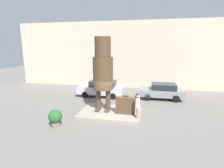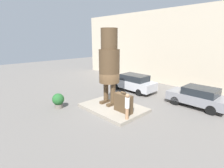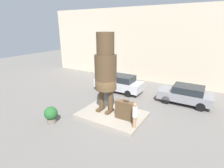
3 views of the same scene
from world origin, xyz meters
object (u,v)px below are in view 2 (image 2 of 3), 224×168
at_px(statue_figure, 109,61).
at_px(giant_suitcase, 123,103).
at_px(tourist, 127,105).
at_px(planter_pot, 58,100).
at_px(parked_car_silver, 133,82).
at_px(parked_car_grey, 198,96).

xyz_separation_m(statue_figure, giant_suitcase, (1.71, -0.36, -2.51)).
height_order(tourist, planter_pot, tourist).
distance_m(tourist, parked_car_silver, 6.58).
bearing_deg(giant_suitcase, planter_pot, -148.10).
xyz_separation_m(statue_figure, parked_car_silver, (-1.33, 4.29, -2.50)).
bearing_deg(statue_figure, planter_pot, -128.85).
distance_m(tourist, parked_car_grey, 5.92).
xyz_separation_m(giant_suitcase, parked_car_silver, (-3.04, 4.65, 0.01)).
xyz_separation_m(parked_car_grey, planter_pot, (-6.79, -7.47, -0.20)).
bearing_deg(parked_car_grey, parked_car_silver, 3.16).
bearing_deg(statue_figure, parked_car_silver, 107.18).
relative_size(parked_car_grey, planter_pot, 3.70).
bearing_deg(tourist, planter_pot, -159.09).
relative_size(tourist, parked_car_silver, 0.35).
height_order(statue_figure, giant_suitcase, statue_figure).
bearing_deg(parked_car_grey, statue_figure, 45.76).
relative_size(parked_car_silver, parked_car_grey, 1.11).
height_order(parked_car_silver, parked_car_grey, parked_car_silver).
bearing_deg(parked_car_grey, planter_pot, 47.72).
height_order(giant_suitcase, tourist, tourist).
relative_size(statue_figure, tourist, 3.36).
bearing_deg(giant_suitcase, parked_car_silver, 123.13).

